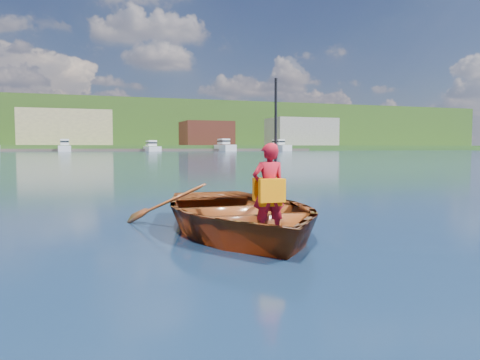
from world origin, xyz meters
name	(u,v)px	position (x,y,z in m)	size (l,w,h in m)	color
ground	(194,224)	(0.00, 0.00, 0.00)	(600.00, 600.00, 0.00)	#0D273F
rowboat	(238,212)	(0.42, -0.94, 0.30)	(3.24, 4.42, 0.89)	brown
child_paddler	(269,189)	(0.54, -1.85, 0.70)	(0.45, 0.34, 2.05)	#AA0F1F
shoreline	(80,129)	(0.00, 236.61, 10.32)	(400.00, 140.00, 22.00)	#334D1D
dock	(72,150)	(-3.12, 148.00, 0.40)	(160.00, 12.13, 0.80)	#50453C
waterfront_buildings	(57,128)	(-7.74, 165.00, 7.74)	(202.00, 16.00, 14.00)	brown
marina_yachts	(108,147)	(7.64, 143.32, 1.41)	(144.44, 13.57, 4.41)	silver
hillside_trees	(113,114)	(16.05, 238.47, 18.18)	(285.11, 87.43, 25.72)	#382314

